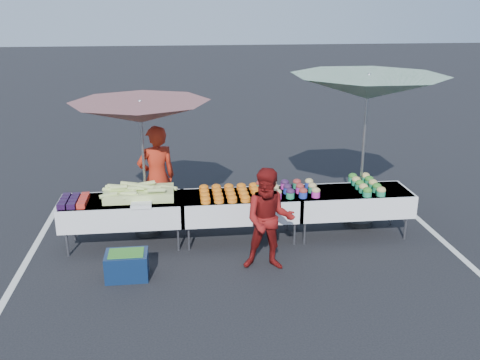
{
  "coord_description": "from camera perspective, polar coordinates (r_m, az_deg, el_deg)",
  "views": [
    {
      "loc": [
        -0.91,
        -7.76,
        3.62
      ],
      "look_at": [
        0.0,
        0.0,
        1.0
      ],
      "focal_mm": 40.0,
      "sensor_mm": 36.0,
      "label": 1
    }
  ],
  "objects": [
    {
      "name": "stripe_left",
      "position": [
        8.86,
        -21.17,
        -6.89
      ],
      "size": [
        0.1,
        5.0,
        0.0
      ],
      "primitive_type": "cube",
      "color": "silver",
      "rests_on": "ground"
    },
    {
      "name": "potato_cups",
      "position": [
        8.41,
        5.08,
        -0.91
      ],
      "size": [
        0.94,
        0.58,
        0.16
      ],
      "color": "#2338A5",
      "rests_on": "table_right"
    },
    {
      "name": "umbrella_right",
      "position": [
        8.79,
        13.5,
        9.5
      ],
      "size": [
        3.28,
        3.28,
        2.56
      ],
      "rotation": [
        0.0,
        0.0,
        0.4
      ],
      "color": "black",
      "rests_on": "ground"
    },
    {
      "name": "vendor",
      "position": [
        8.85,
        -8.85,
        0.23
      ],
      "size": [
        0.74,
        0.61,
        1.75
      ],
      "primitive_type": "imported",
      "rotation": [
        0.0,
        0.0,
        3.49
      ],
      "color": "#B12714",
      "rests_on": "ground"
    },
    {
      "name": "stripe_right",
      "position": [
        9.5,
        19.63,
        -5.01
      ],
      "size": [
        0.1,
        5.0,
        0.0
      ],
      "primitive_type": "cube",
      "color": "silver",
      "rests_on": "ground"
    },
    {
      "name": "umbrella_left",
      "position": [
        8.34,
        -10.56,
        7.03
      ],
      "size": [
        2.22,
        2.22,
        2.21
      ],
      "rotation": [
        0.0,
        0.0,
        0.03
      ],
      "color": "black",
      "rests_on": "ground"
    },
    {
      "name": "plastic_bags",
      "position": [
        8.01,
        -10.48,
        -2.6
      ],
      "size": [
        0.3,
        0.25,
        0.05
      ],
      "primitive_type": "cube",
      "color": "white",
      "rests_on": "table_left"
    },
    {
      "name": "storage_bin",
      "position": [
        7.57,
        -11.97,
        -8.82
      ],
      "size": [
        0.58,
        0.42,
        0.38
      ],
      "rotation": [
        0.0,
        0.0,
        0.01
      ],
      "color": "#0D2042",
      "rests_on": "ground"
    },
    {
      "name": "corn_pile",
      "position": [
        8.31,
        -10.81,
        -1.36
      ],
      "size": [
        1.16,
        0.57,
        0.26
      ],
      "color": "#A8C163",
      "rests_on": "table_left"
    },
    {
      "name": "ground",
      "position": [
        8.61,
        0.0,
        -6.32
      ],
      "size": [
        80.0,
        80.0,
        0.0
      ],
      "primitive_type": "plane",
      "color": "black"
    },
    {
      "name": "table_right",
      "position": [
        8.76,
        11.78,
        -2.15
      ],
      "size": [
        1.86,
        0.81,
        0.75
      ],
      "color": "white",
      "rests_on": "ground"
    },
    {
      "name": "table_center",
      "position": [
        8.38,
        0.0,
        -2.7
      ],
      "size": [
        1.86,
        0.81,
        0.75
      ],
      "color": "white",
      "rests_on": "ground"
    },
    {
      "name": "table_left",
      "position": [
        8.38,
        -12.34,
        -3.16
      ],
      "size": [
        1.86,
        0.81,
        0.75
      ],
      "color": "white",
      "rests_on": "ground"
    },
    {
      "name": "carrot_bowls",
      "position": [
        8.28,
        -1.02,
        -1.37
      ],
      "size": [
        0.95,
        0.69,
        0.11
      ],
      "color": "orange",
      "rests_on": "table_center"
    },
    {
      "name": "bean_baskets",
      "position": [
        8.84,
        13.33,
        -0.44
      ],
      "size": [
        0.36,
        0.86,
        0.15
      ],
      "color": "#22895B",
      "rests_on": "table_right"
    },
    {
      "name": "customer",
      "position": [
        7.44,
        3.12,
        -4.26
      ],
      "size": [
        0.8,
        0.66,
        1.48
      ],
      "primitive_type": "imported",
      "rotation": [
        0.0,
        0.0,
        -0.15
      ],
      "color": "maroon",
      "rests_on": "ground"
    },
    {
      "name": "berry_punnets",
      "position": [
        8.36,
        -17.31,
        -2.13
      ],
      "size": [
        0.4,
        0.54,
        0.08
      ],
      "color": "black",
      "rests_on": "table_left"
    }
  ]
}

